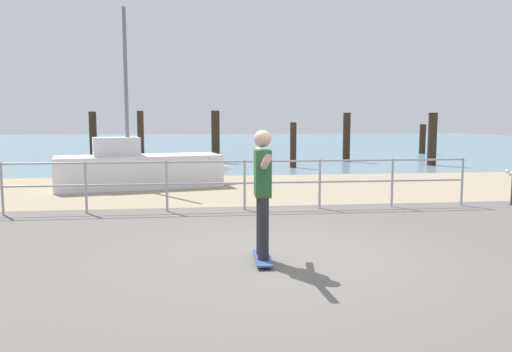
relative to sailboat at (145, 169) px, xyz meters
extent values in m
cube|color=#605B56|center=(2.60, -8.46, -0.52)|extent=(24.00, 10.00, 0.04)
cube|color=tan|center=(2.60, -0.46, -0.52)|extent=(24.00, 6.00, 0.04)
cube|color=slate|center=(2.60, 27.54, -0.52)|extent=(72.00, 50.00, 0.04)
cylinder|color=#9EA0A5|center=(-2.35, -3.86, 0.01)|extent=(0.05, 0.05, 1.05)
cylinder|color=#9EA0A5|center=(-0.78, -3.86, 0.01)|extent=(0.05, 0.05, 1.05)
cylinder|color=#9EA0A5|center=(0.80, -3.86, 0.01)|extent=(0.05, 0.05, 1.05)
cylinder|color=#9EA0A5|center=(2.37, -3.86, 0.01)|extent=(0.05, 0.05, 1.05)
cylinder|color=#9EA0A5|center=(3.95, -3.86, 0.01)|extent=(0.05, 0.05, 1.05)
cylinder|color=#9EA0A5|center=(5.52, -3.86, 0.01)|extent=(0.05, 0.05, 1.05)
cylinder|color=#9EA0A5|center=(7.10, -3.86, 0.01)|extent=(0.05, 0.05, 1.05)
cylinder|color=#9EA0A5|center=(1.59, -3.86, 0.50)|extent=(11.02, 0.04, 0.04)
cylinder|color=#9EA0A5|center=(1.59, -3.86, 0.06)|extent=(11.02, 0.04, 0.04)
cube|color=silver|center=(-0.16, -0.04, -0.07)|extent=(4.60, 2.35, 0.90)
cone|color=silver|center=(1.99, 0.46, -0.07)|extent=(1.24, 0.99, 0.77)
cylinder|color=slate|center=(-0.45, -0.10, 2.34)|extent=(0.10, 0.10, 3.93)
cube|color=silver|center=(-0.74, -0.17, 0.63)|extent=(1.37, 1.15, 0.50)
cube|color=#334C8C|center=(2.24, -7.64, -0.45)|extent=(0.23, 0.81, 0.02)
cylinder|color=#3FBF59|center=(2.31, -7.93, -0.49)|extent=(0.03, 0.06, 0.06)
cylinder|color=#3FBF59|center=(2.15, -7.92, -0.49)|extent=(0.03, 0.06, 0.06)
cylinder|color=#3FBF59|center=(2.33, -7.37, -0.49)|extent=(0.03, 0.06, 0.06)
cylinder|color=#3FBF59|center=(2.17, -7.36, -0.49)|extent=(0.03, 0.06, 0.06)
cylinder|color=#26262B|center=(2.23, -7.76, -0.04)|extent=(0.14, 0.14, 0.80)
cylinder|color=#26262B|center=(2.24, -7.52, -0.04)|extent=(0.14, 0.14, 0.80)
cube|color=#26592D|center=(2.24, -7.64, 0.66)|extent=(0.21, 0.37, 0.60)
sphere|color=tan|center=(2.24, -7.64, 1.10)|extent=(0.22, 0.22, 0.22)
cylinder|color=tan|center=(2.22, -8.09, 0.84)|extent=(0.11, 0.56, 0.23)
cylinder|color=tan|center=(2.26, -7.20, 0.84)|extent=(0.11, 0.56, 0.23)
sphere|color=white|center=(8.08, -3.95, 0.24)|extent=(0.09, 0.09, 0.09)
cone|color=gold|center=(8.03, -3.93, 0.24)|extent=(0.05, 0.04, 0.02)
cylinder|color=#332319|center=(-3.57, 11.05, 0.62)|extent=(0.35, 0.35, 2.27)
cylinder|color=#332319|center=(-0.66, 5.14, 0.58)|extent=(0.24, 0.24, 2.21)
cylinder|color=#332319|center=(2.24, 7.93, 0.61)|extent=(0.36, 0.36, 2.27)
cylinder|color=#332319|center=(5.15, 5.14, 0.37)|extent=(0.25, 0.25, 1.77)
cylinder|color=#332319|center=(8.05, 7.64, 0.58)|extent=(0.33, 0.33, 2.19)
cylinder|color=#332319|center=(10.96, 5.39, 0.56)|extent=(0.36, 0.36, 2.16)
cylinder|color=#332319|center=(13.86, 12.41, 0.30)|extent=(0.34, 0.34, 1.64)
camera|label=1|loc=(1.40, -13.91, 1.34)|focal=34.94mm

